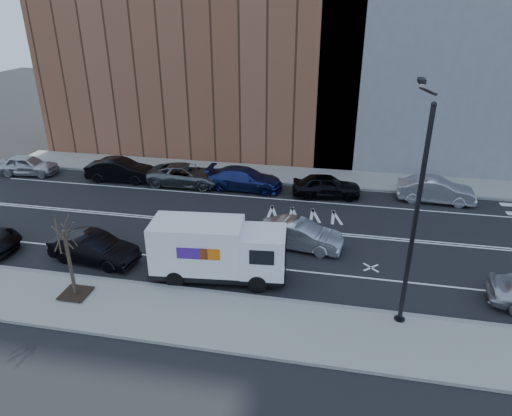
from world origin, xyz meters
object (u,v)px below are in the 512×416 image
at_px(far_parked_a, 27,165).
at_px(fedex_van, 217,250).
at_px(driving_sedan, 299,235).
at_px(far_parked_b, 121,170).

bearing_deg(far_parked_a, fedex_van, -127.68).
bearing_deg(driving_sedan, fedex_van, 144.77).
relative_size(far_parked_a, far_parked_b, 0.89).
distance_m(far_parked_a, driving_sedan, 22.64).
xyz_separation_m(fedex_van, far_parked_b, (-10.46, 11.14, -0.71)).
height_order(far_parked_a, far_parked_b, far_parked_b).
height_order(fedex_van, far_parked_b, fedex_van).
distance_m(far_parked_a, far_parked_b, 7.53).
height_order(fedex_van, driving_sedan, fedex_van).
xyz_separation_m(far_parked_a, far_parked_b, (7.52, 0.17, 0.06)).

